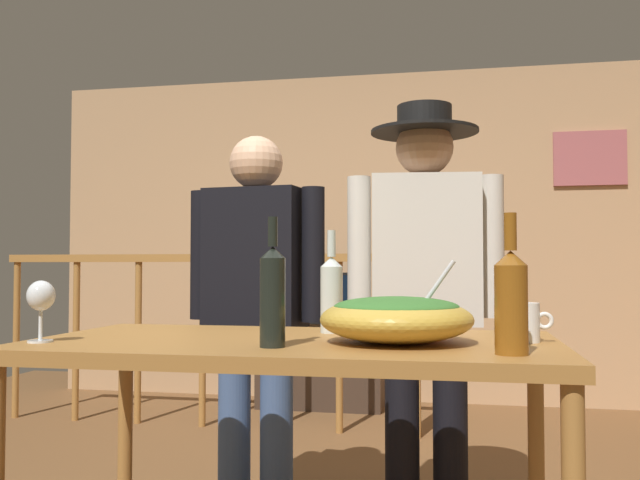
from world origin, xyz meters
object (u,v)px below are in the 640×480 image
Objects in this scene: mug_white at (527,322)px; person_standing_left at (256,296)px; wine_bottle_amber at (511,299)px; wine_bottle_dark at (273,294)px; wine_bottle_clear at (331,292)px; person_standing_right at (425,278)px; framed_picture at (590,158)px; serving_table at (294,367)px; wine_glass at (41,299)px; salad_bowl at (396,317)px; stair_railing at (268,319)px; tv_console at (322,372)px; mug_red at (432,317)px; flat_screen_tv at (321,299)px.

mug_white is 0.07× the size of person_standing_left.
wine_bottle_dark reaches higher than wine_bottle_amber.
wine_bottle_clear is 0.19× the size of person_standing_right.
framed_picture is 3.78m from serving_table.
wine_bottle_dark is 1.00m from person_standing_left.
wine_glass is 0.53× the size of wine_bottle_clear.
salad_bowl is 1.30× the size of wine_bottle_clear.
stair_railing reaches higher than wine_glass.
framed_picture is 4.56× the size of mug_white.
wine_glass is 0.11× the size of person_standing_left.
framed_picture is at bearing 59.80° from wine_glass.
wine_bottle_amber reaches higher than tv_console.
wine_bottle_clear is (-1.34, -3.14, -0.86)m from framed_picture.
wine_bottle_clear is 0.59m from mug_white.
wine_bottle_dark is at bearing 1.13° from wine_glass.
mug_red is (1.09, -2.03, 0.17)m from stair_railing.
flat_screen_tv is 2.88m from wine_bottle_clear.
salad_bowl reaches higher than tv_console.
framed_picture is 3.38m from mug_red.
wine_bottle_clear reaches higher than mug_white.
mug_red is (0.89, -2.75, 0.08)m from flat_screen_tv.
person_standing_right is (0.85, -2.30, 0.72)m from tv_console.
flat_screen_tv is at bearing 87.47° from wine_glass.
tv_console is at bearing -76.09° from person_standing_right.
wine_bottle_amber is at bearing -3.35° from wine_bottle_dark.
wine_bottle_dark reaches higher than serving_table.
flat_screen_tv is at bearing 98.90° from wine_bottle_dark.
wine_glass is 1.01m from person_standing_left.
mug_white is 1.01× the size of mug_red.
wine_bottle_dark reaches higher than mug_red.
salad_bowl is 1.24× the size of wine_bottle_amber.
person_standing_right reaches higher than wine_glass.
framed_picture is 3.52m from wine_bottle_clear.
wine_bottle_amber is 3.03× the size of mug_red.
person_standing_right is (-0.24, 0.98, 0.03)m from wine_bottle_amber.
person_standing_left reaches higher than stair_railing.
person_standing_right reaches higher than person_standing_left.
person_standing_right is at bearing 113.39° from mug_white.
mug_red is 0.86m from person_standing_left.
stair_railing is 2.55m from salad_bowl.
framed_picture reaches higher than salad_bowl.
flat_screen_tv is (-1.92, -0.32, -1.02)m from framed_picture.
wine_bottle_amber is at bearing -63.01° from stair_railing.
wine_bottle_clear is at bearing -78.28° from flat_screen_tv.
person_standing_left is (0.32, 0.96, -0.03)m from wine_glass.
salad_bowl is 0.36m from mug_white.
serving_table is at bearing -72.75° from stair_railing.
salad_bowl is 0.33m from wine_bottle_clear.
mug_red is at bearing 74.56° from salad_bowl.
wine_bottle_dark is at bearing 63.56° from person_standing_right.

